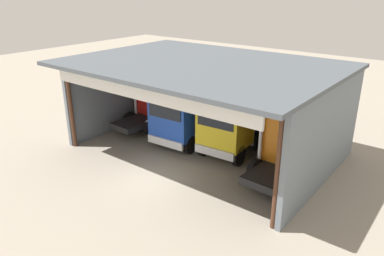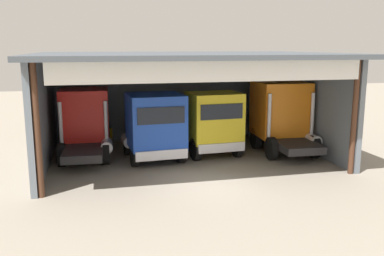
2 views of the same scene
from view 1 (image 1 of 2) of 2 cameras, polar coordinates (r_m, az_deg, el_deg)
ground_plane at (r=18.62m, az=-6.12°, el=-7.85°), size 80.00×80.00×0.00m
workshop_shed at (r=21.04m, az=3.47°, el=6.39°), size 14.02×10.43×5.20m
truck_red_center_bay at (r=24.92m, az=-5.13°, el=4.35°), size 2.56×5.29×3.42m
truck_blue_center_left_bay at (r=21.78m, az=-1.71°, el=1.79°), size 2.90×4.90×3.30m
truck_yellow_right_bay at (r=20.47m, az=5.53°, el=0.19°), size 2.85×5.00×3.26m
truck_orange_center_right_bay at (r=18.70m, az=15.40°, el=-1.75°), size 2.76×5.00×3.67m
oil_drum at (r=26.49m, az=0.46°, el=2.39°), size 0.58×0.58×0.90m
tool_cart at (r=27.10m, az=-2.75°, el=2.92°), size 0.90×0.60×1.00m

